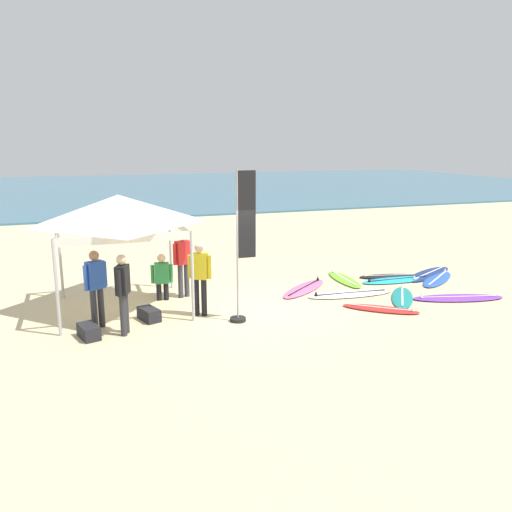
{
  "coord_description": "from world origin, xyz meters",
  "views": [
    {
      "loc": [
        -3.8,
        -11.02,
        3.95
      ],
      "look_at": [
        0.51,
        1.48,
        1.0
      ],
      "focal_mm": 36.11,
      "sensor_mm": 36.0,
      "label": 1
    }
  ],
  "objects_px": {
    "person_yellow": "(200,274)",
    "surfboard_lime": "(344,279)",
    "surfboard_white": "(350,294)",
    "canopy_tent": "(118,210)",
    "banner_flag": "(242,252)",
    "surfboard_red": "(381,309)",
    "gear_bag_by_pole": "(149,314)",
    "surfboard_pink": "(304,288)",
    "person_green": "(162,275)",
    "person_red": "(183,260)",
    "surfboard_teal": "(402,297)",
    "surfboard_cyan": "(398,280)",
    "surfboard_purple": "(458,298)",
    "surfboard_navy": "(429,274)",
    "gear_bag_near_tent": "(89,332)",
    "surfboard_blue": "(437,279)",
    "person_black": "(123,289)",
    "surfboard_black": "(389,276)",
    "person_blue": "(96,284)"
  },
  "relations": [
    {
      "from": "surfboard_navy",
      "to": "surfboard_cyan",
      "type": "xyz_separation_m",
      "value": [
        -1.28,
        -0.28,
        0.0
      ]
    },
    {
      "from": "surfboard_cyan",
      "to": "person_red",
      "type": "height_order",
      "value": "person_red"
    },
    {
      "from": "surfboard_lime",
      "to": "gear_bag_by_pole",
      "type": "distance_m",
      "value": 6.03
    },
    {
      "from": "surfboard_red",
      "to": "person_green",
      "type": "height_order",
      "value": "person_green"
    },
    {
      "from": "canopy_tent",
      "to": "surfboard_navy",
      "type": "xyz_separation_m",
      "value": [
        9.0,
        0.26,
        -2.35
      ]
    },
    {
      "from": "surfboard_white",
      "to": "surfboard_cyan",
      "type": "distance_m",
      "value": 2.15
    },
    {
      "from": "surfboard_white",
      "to": "surfboard_lime",
      "type": "xyz_separation_m",
      "value": [
        0.56,
        1.35,
        0.0
      ]
    },
    {
      "from": "person_red",
      "to": "gear_bag_by_pole",
      "type": "xyz_separation_m",
      "value": [
        -1.1,
        -1.51,
        -0.85
      ]
    },
    {
      "from": "surfboard_teal",
      "to": "gear_bag_near_tent",
      "type": "relative_size",
      "value": 3.2
    },
    {
      "from": "surfboard_red",
      "to": "person_black",
      "type": "xyz_separation_m",
      "value": [
        -5.93,
        0.4,
        0.95
      ]
    },
    {
      "from": "surfboard_teal",
      "to": "person_black",
      "type": "xyz_separation_m",
      "value": [
        -6.96,
        -0.24,
        0.95
      ]
    },
    {
      "from": "canopy_tent",
      "to": "surfboard_teal",
      "type": "xyz_separation_m",
      "value": [
        6.84,
        -1.52,
        -2.35
      ]
    },
    {
      "from": "surfboard_white",
      "to": "person_green",
      "type": "relative_size",
      "value": 2.0
    },
    {
      "from": "surfboard_white",
      "to": "person_black",
      "type": "distance_m",
      "value": 5.99
    },
    {
      "from": "surfboard_cyan",
      "to": "gear_bag_by_pole",
      "type": "xyz_separation_m",
      "value": [
        -7.25,
        -1.04,
        0.1
      ]
    },
    {
      "from": "person_blue",
      "to": "person_green",
      "type": "distance_m",
      "value": 2.28
    },
    {
      "from": "person_red",
      "to": "surfboard_teal",
      "type": "bearing_deg",
      "value": -20.48
    },
    {
      "from": "surfboard_blue",
      "to": "person_black",
      "type": "height_order",
      "value": "person_black"
    },
    {
      "from": "surfboard_pink",
      "to": "person_black",
      "type": "xyz_separation_m",
      "value": [
        -4.91,
        -1.81,
        0.95
      ]
    },
    {
      "from": "surfboard_teal",
      "to": "person_red",
      "type": "bearing_deg",
      "value": 159.52
    },
    {
      "from": "surfboard_red",
      "to": "surfboard_navy",
      "type": "height_order",
      "value": "same"
    },
    {
      "from": "surfboard_purple",
      "to": "person_yellow",
      "type": "xyz_separation_m",
      "value": [
        -6.52,
        0.92,
        0.95
      ]
    },
    {
      "from": "person_black",
      "to": "gear_bag_by_pole",
      "type": "distance_m",
      "value": 1.25
    },
    {
      "from": "canopy_tent",
      "to": "surfboard_blue",
      "type": "height_order",
      "value": "canopy_tent"
    },
    {
      "from": "surfboard_purple",
      "to": "person_green",
      "type": "bearing_deg",
      "value": 161.52
    },
    {
      "from": "gear_bag_by_pole",
      "to": "surfboard_red",
      "type": "bearing_deg",
      "value": -11.63
    },
    {
      "from": "canopy_tent",
      "to": "banner_flag",
      "type": "relative_size",
      "value": 0.86
    },
    {
      "from": "surfboard_blue",
      "to": "gear_bag_by_pole",
      "type": "height_order",
      "value": "gear_bag_by_pole"
    },
    {
      "from": "surfboard_teal",
      "to": "surfboard_lime",
      "type": "height_order",
      "value": "same"
    },
    {
      "from": "surfboard_lime",
      "to": "gear_bag_by_pole",
      "type": "bearing_deg",
      "value": -164.69
    },
    {
      "from": "surfboard_navy",
      "to": "person_black",
      "type": "distance_m",
      "value": 9.39
    },
    {
      "from": "surfboard_blue",
      "to": "gear_bag_by_pole",
      "type": "relative_size",
      "value": 3.33
    },
    {
      "from": "surfboard_lime",
      "to": "banner_flag",
      "type": "xyz_separation_m",
      "value": [
        -3.82,
        -2.3,
        1.54
      ]
    },
    {
      "from": "person_yellow",
      "to": "surfboard_pink",
      "type": "bearing_deg",
      "value": 20.1
    },
    {
      "from": "surfboard_red",
      "to": "gear_bag_by_pole",
      "type": "xyz_separation_m",
      "value": [
        -5.34,
        1.1,
        0.1
      ]
    },
    {
      "from": "surfboard_white",
      "to": "person_yellow",
      "type": "height_order",
      "value": "person_yellow"
    },
    {
      "from": "person_green",
      "to": "surfboard_blue",
      "type": "bearing_deg",
      "value": -5.03
    },
    {
      "from": "canopy_tent",
      "to": "surfboard_cyan",
      "type": "bearing_deg",
      "value": -0.15
    },
    {
      "from": "person_green",
      "to": "gear_bag_by_pole",
      "type": "height_order",
      "value": "person_green"
    },
    {
      "from": "surfboard_purple",
      "to": "surfboard_lime",
      "type": "bearing_deg",
      "value": 126.32
    },
    {
      "from": "surfboard_red",
      "to": "surfboard_navy",
      "type": "relative_size",
      "value": 0.71
    },
    {
      "from": "surfboard_white",
      "to": "surfboard_navy",
      "type": "bearing_deg",
      "value": 18.07
    },
    {
      "from": "person_yellow",
      "to": "surfboard_lime",
      "type": "bearing_deg",
      "value": 19.5
    },
    {
      "from": "surfboard_black",
      "to": "surfboard_pink",
      "type": "xyz_separation_m",
      "value": [
        -2.91,
        -0.37,
        -0.0
      ]
    },
    {
      "from": "canopy_tent",
      "to": "gear_bag_by_pole",
      "type": "xyz_separation_m",
      "value": [
        0.46,
        -1.05,
        -2.25
      ]
    },
    {
      "from": "surfboard_teal",
      "to": "person_yellow",
      "type": "height_order",
      "value": "person_yellow"
    },
    {
      "from": "surfboard_navy",
      "to": "person_green",
      "type": "bearing_deg",
      "value": 179.17
    },
    {
      "from": "surfboard_pink",
      "to": "person_green",
      "type": "xyz_separation_m",
      "value": [
        -3.79,
        0.32,
        0.62
      ]
    },
    {
      "from": "surfboard_navy",
      "to": "gear_bag_near_tent",
      "type": "bearing_deg",
      "value": -168.5
    },
    {
      "from": "surfboard_red",
      "to": "person_red",
      "type": "distance_m",
      "value": 5.07
    }
  ]
}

